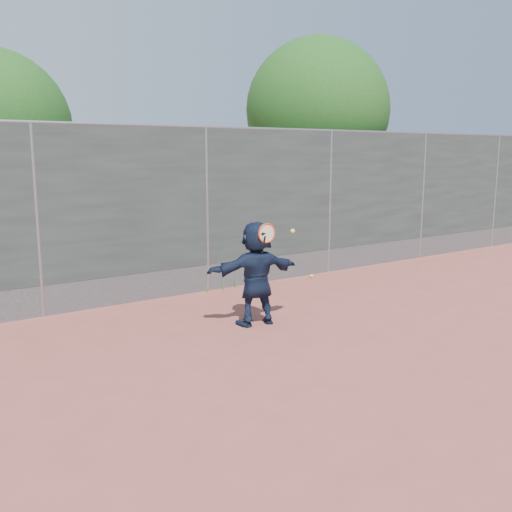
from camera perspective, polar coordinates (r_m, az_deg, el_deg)
ground at (r=8.03m, az=7.92°, el=-8.33°), size 80.00×80.00×0.00m
player at (r=8.48m, az=-0.00°, el=-1.73°), size 1.50×0.67×1.56m
ball_ground at (r=11.85m, az=5.59°, el=-2.00°), size 0.07×0.07×0.07m
fence at (r=10.49m, az=-4.93°, el=4.98°), size 20.00×0.06×3.03m
swing_action at (r=8.26m, az=1.32°, el=2.20°), size 0.60×0.19×0.51m
tree_right at (r=15.05m, az=6.57°, el=13.84°), size 3.78×3.60×5.39m
tree_left at (r=12.35m, az=-24.25°, el=11.23°), size 3.15×3.00×4.53m
weed_clump at (r=10.77m, az=-3.14°, el=-2.67°), size 0.68×0.07×0.30m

